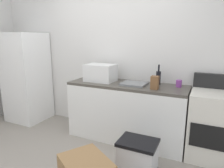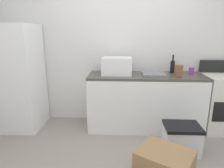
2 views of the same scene
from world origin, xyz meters
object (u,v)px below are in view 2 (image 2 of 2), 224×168
at_px(coffee_mug, 191,70).
at_px(storage_bin, 181,138).
at_px(refrigerator, 18,78).
at_px(wine_bottle, 172,66).
at_px(microwave, 117,66).
at_px(stove_oven, 221,102).
at_px(knife_block, 178,71).
at_px(cardboard_box_large, 164,168).

bearing_deg(coffee_mug, storage_bin, -111.70).
bearing_deg(refrigerator, wine_bottle, 4.51).
bearing_deg(coffee_mug, microwave, -174.37).
bearing_deg(wine_bottle, microwave, -171.26).
bearing_deg(refrigerator, stove_oven, 0.97).
distance_m(wine_bottle, knife_block, 0.29).
bearing_deg(wine_bottle, refrigerator, -175.49).
xyz_separation_m(knife_block, storage_bin, (-0.04, -0.54, -0.80)).
bearing_deg(knife_block, refrigerator, 177.91).
height_order(stove_oven, knife_block, stove_oven).
bearing_deg(knife_block, stove_oven, 10.89).
distance_m(wine_bottle, cardboard_box_large, 1.70).
bearing_deg(storage_bin, cardboard_box_large, -119.55).
height_order(refrigerator, microwave, refrigerator).
xyz_separation_m(refrigerator, stove_oven, (3.27, 0.06, -0.37)).
bearing_deg(microwave, coffee_mug, 5.63).
relative_size(knife_block, cardboard_box_large, 0.35).
height_order(refrigerator, coffee_mug, refrigerator).
distance_m(knife_block, storage_bin, 0.96).
relative_size(stove_oven, wine_bottle, 3.67).
distance_m(refrigerator, cardboard_box_large, 2.54).
distance_m(stove_oven, storage_bin, 1.09).
bearing_deg(knife_block, coffee_mug, 43.70).
xyz_separation_m(refrigerator, coffee_mug, (2.79, 0.18, 0.11)).
bearing_deg(stove_oven, cardboard_box_large, -131.53).
distance_m(microwave, knife_block, 0.93).
bearing_deg(cardboard_box_large, refrigerator, 149.52).
relative_size(stove_oven, knife_block, 6.11).
bearing_deg(knife_block, wine_bottle, 93.66).
distance_m(stove_oven, cardboard_box_large, 1.76).
height_order(microwave, knife_block, microwave).
bearing_deg(knife_block, storage_bin, -94.35).
bearing_deg(coffee_mug, refrigerator, -176.38).
xyz_separation_m(wine_bottle, coffee_mug, (0.30, -0.02, -0.06)).
distance_m(stove_oven, microwave, 1.77).
xyz_separation_m(stove_oven, knife_block, (-0.76, -0.15, 0.52)).
bearing_deg(coffee_mug, cardboard_box_large, -115.22).
bearing_deg(wine_bottle, knife_block, -86.34).
xyz_separation_m(stove_oven, coffee_mug, (-0.48, 0.12, 0.48)).
height_order(knife_block, storage_bin, knife_block).
bearing_deg(cardboard_box_large, knife_block, 71.36).
distance_m(microwave, wine_bottle, 0.91).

